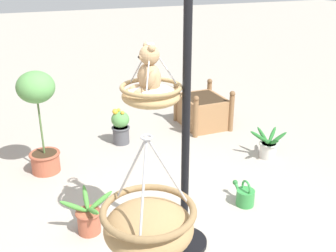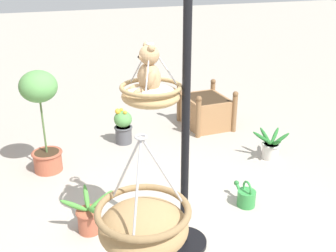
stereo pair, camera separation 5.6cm
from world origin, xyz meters
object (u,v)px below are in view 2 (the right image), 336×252
Objects in this scene: potted_plant_tall_leafy at (42,112)px; wooden_planter_box at (206,110)px; display_pole_central at (185,176)px; potted_plant_small_succulent at (89,216)px; potted_plant_flowering_red at (271,147)px; hanging_basket_left_high at (143,225)px; potted_plant_conical_shrub at (123,126)px; watering_can at (246,197)px; hanging_basket_with_teddy at (151,94)px; teddy_bear at (148,73)px.

wooden_planter_box is at bearing -76.47° from potted_plant_tall_leafy.
display_pole_central reaches higher than potted_plant_small_succulent.
potted_plant_flowering_red is 0.39× the size of potted_plant_tall_leafy.
potted_plant_conical_shrub is at bearing -13.37° from hanging_basket_left_high.
display_pole_central reaches higher than watering_can.
potted_plant_flowering_red is at bearing -104.90° from potted_plant_tall_leafy.
hanging_basket_left_high is 2.55m from watering_can.
hanging_basket_with_teddy is 1.46m from hanging_basket_left_high.
wooden_planter_box is at bearing -36.34° from teddy_bear.
hanging_basket_left_high reaches higher than potted_plant_conical_shrub.
teddy_bear is 2.16m from potted_plant_tall_leafy.
hanging_basket_left_high is at bearing 147.32° from display_pole_central.
hanging_basket_with_teddy is at bearing -156.67° from potted_plant_tall_leafy.
potted_plant_small_succulent is 1.02× the size of potted_plant_conical_shrub.
potted_plant_conical_shrub reaches higher than watering_can.
hanging_basket_left_high reaches higher than watering_can.
watering_can is (-2.08, -0.81, -0.16)m from potted_plant_conical_shrub.
potted_plant_flowering_red is 3.02m from potted_plant_tall_leafy.
watering_can is at bearing -129.87° from potted_plant_tall_leafy.
teddy_bear is 0.76× the size of potted_plant_conical_shrub.
hanging_basket_with_teddy is 1.48× the size of watering_can.
wooden_planter_box is 2.68m from potted_plant_tall_leafy.
potted_plant_flowering_red is (1.06, -2.09, -1.50)m from teddy_bear.
hanging_basket_with_teddy is at bearing 117.11° from potted_plant_flowering_red.
hanging_basket_left_high is 3.85m from potted_plant_conical_shrub.
potted_plant_conical_shrub is (2.43, -0.10, -0.47)m from display_pole_central.
wooden_planter_box is (2.58, -1.52, -0.47)m from display_pole_central.
hanging_basket_left_high is at bearing 166.63° from potted_plant_conical_shrub.
potted_plant_conical_shrub is 1.57× the size of watering_can.
hanging_basket_left_high reaches higher than potted_plant_flowering_red.
hanging_basket_with_teddy is at bearing 99.95° from watering_can.
potted_plant_flowering_red is at bearing -167.65° from wooden_planter_box.
teddy_bear is at bearing 170.85° from potted_plant_conical_shrub.
hanging_basket_left_high is 1.14× the size of potted_plant_conical_shrub.
potted_plant_tall_leafy is (1.82, 0.76, -0.87)m from teddy_bear.
display_pole_central is 4.29× the size of potted_plant_small_succulent.
teddy_bear is 2.78m from potted_plant_flowering_red.
display_pole_central reaches higher than teddy_bear.
potted_plant_conical_shrub is at bearing -24.90° from potted_plant_small_succulent.
watering_can is (0.35, -0.90, -0.64)m from display_pole_central.
display_pole_central is at bearing 177.74° from potted_plant_conical_shrub.
potted_plant_tall_leafy is at bearing 27.72° from display_pole_central.
hanging_basket_left_high is 0.48× the size of potted_plant_tall_leafy.
hanging_basket_left_high reaches higher than potted_plant_small_succulent.
display_pole_central is 0.80m from hanging_basket_with_teddy.
teddy_bear reaches higher than potted_plant_flowering_red.
potted_plant_flowering_red reaches higher than watering_can.
hanging_basket_with_teddy is 2.10m from potted_plant_tall_leafy.
hanging_basket_with_teddy is 0.82× the size of hanging_basket_left_high.
potted_plant_tall_leafy is (1.82, 0.78, -0.69)m from hanging_basket_with_teddy.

